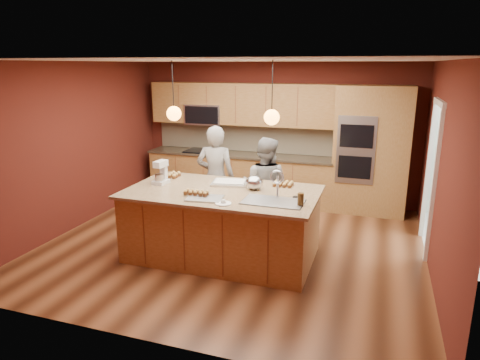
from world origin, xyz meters
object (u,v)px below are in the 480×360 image
(person_right, at_px, (265,187))
(mixing_bowl, at_px, (254,183))
(stand_mixer, at_px, (161,174))
(person_left, at_px, (216,178))
(island, at_px, (223,223))

(person_right, bearing_deg, mixing_bowl, 99.73)
(stand_mixer, bearing_deg, mixing_bowl, 10.92)
(person_right, bearing_deg, person_left, 5.73)
(person_right, relative_size, stand_mixer, 4.66)
(person_right, xyz_separation_m, stand_mixer, (-1.32, -0.92, 0.33))
(mixing_bowl, bearing_deg, island, -152.83)
(person_left, xyz_separation_m, mixing_bowl, (0.89, -0.79, 0.21))
(stand_mixer, xyz_separation_m, mixing_bowl, (1.37, 0.13, -0.05))
(stand_mixer, bearing_deg, island, 1.49)
(mixing_bowl, bearing_deg, stand_mixer, -174.43)
(person_left, bearing_deg, island, 108.04)
(person_left, height_order, stand_mixer, person_left)
(island, relative_size, stand_mixer, 7.81)
(mixing_bowl, bearing_deg, person_right, 94.00)
(island, bearing_deg, person_right, 71.34)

